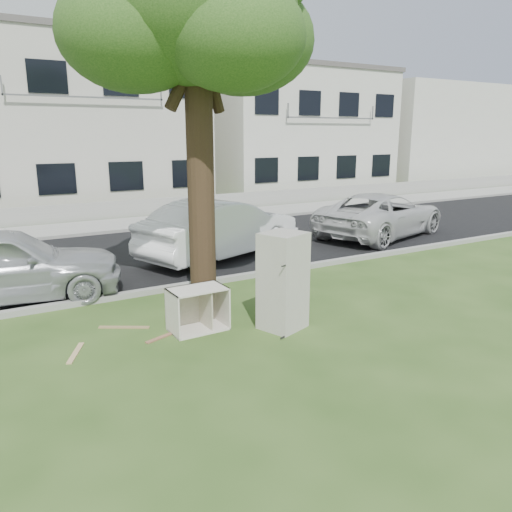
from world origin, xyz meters
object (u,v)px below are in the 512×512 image
car_center (221,229)px  car_left (3,265)px  fridge (283,281)px  cabinet (198,309)px  car_right (381,215)px

car_center → car_left: (-5.46, -1.19, -0.03)m
fridge → cabinet: 1.55m
fridge → car_right: bearing=15.7°
car_left → car_center: bearing=-69.4°
fridge → cabinet: fridge is taller
car_center → car_left: car_center is taller
fridge → car_left: 5.72m
cabinet → car_right: car_right is taller
car_left → fridge: bearing=-125.9°
fridge → car_center: size_ratio=0.35×
cabinet → car_left: (-2.77, 3.35, 0.40)m
cabinet → car_left: 4.36m
car_center → car_right: (5.89, -0.04, -0.09)m
fridge → car_left: fridge is taller
fridge → car_left: size_ratio=0.38×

